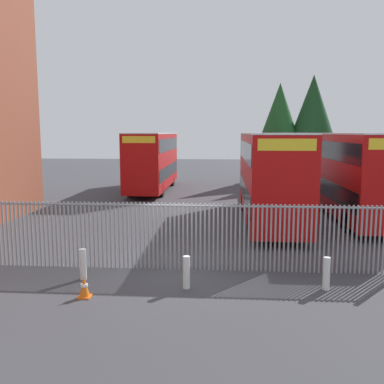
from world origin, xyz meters
TOP-DOWN VIEW (x-y plane):
  - ground_plane at (0.00, 8.00)m, footprint 100.00×100.00m
  - palisade_fence at (-0.90, 0.00)m, footprint 15.72×0.14m
  - double_decker_bus_near_gate at (3.59, 7.83)m, footprint 2.54×10.81m
  - double_decker_bus_behind_fence_left at (7.95, 9.05)m, footprint 2.54×10.81m
  - double_decker_bus_behind_fence_right at (-4.10, 18.87)m, footprint 2.54×10.81m
  - double_decker_bus_far_back at (7.51, 22.91)m, footprint 2.54×10.81m
  - bollard_near_left at (-2.94, -1.16)m, footprint 0.20×0.20m
  - bollard_center_front at (0.26, -1.67)m, footprint 0.20×0.20m
  - bollard_near_right at (4.23, -1.49)m, footprint 0.20×0.20m
  - traffic_cone_by_gate at (-2.44, -2.55)m, footprint 0.34×0.34m
  - tree_tall_back at (10.09, 29.50)m, footprint 5.00×5.00m
  - tree_short_side at (8.84, 23.99)m, footprint 4.45×4.45m
  - tree_mid_row at (6.07, 24.12)m, footprint 4.07×4.07m

SIDE VIEW (x-z plane):
  - ground_plane at x=0.00m, z-range 0.00..0.00m
  - traffic_cone_by_gate at x=-2.44m, z-range -0.01..0.58m
  - bollard_near_left at x=-2.94m, z-range 0.00..0.95m
  - bollard_center_front at x=0.26m, z-range 0.00..0.95m
  - bollard_near_right at x=4.23m, z-range 0.00..0.95m
  - palisade_fence at x=-0.90m, z-range 0.01..2.36m
  - double_decker_bus_near_gate at x=3.59m, z-range 0.21..4.63m
  - double_decker_bus_behind_fence_left at x=7.95m, z-range 0.21..4.63m
  - double_decker_bus_behind_fence_right at x=-4.10m, z-range 0.21..4.63m
  - double_decker_bus_far_back at x=7.51m, z-range 0.21..4.63m
  - tree_tall_back at x=10.09m, z-range 0.90..9.86m
  - tree_mid_row at x=6.07m, z-range 1.40..10.06m
  - tree_short_side at x=8.84m, z-range 1.45..10.74m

